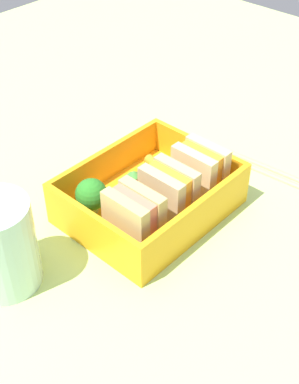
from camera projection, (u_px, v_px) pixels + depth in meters
ground_plane at (150, 218)px, 58.93cm from camera, size 120.00×120.00×2.00cm
bento_tray at (150, 207)px, 57.92cm from camera, size 17.11×13.64×1.20cm
bento_rim at (150, 189)px, 56.29cm from camera, size 17.11×13.64×3.93cm
sandwich_left at (200, 171)px, 57.24cm from camera, size 3.58×5.33×5.71cm
sandwich_center_left at (169, 193)px, 54.33cm from camera, size 3.58×5.33×5.71cm
sandwich_center at (134, 218)px, 51.43cm from camera, size 3.58×5.33×5.71cm
carrot_stick_far_left at (158, 167)px, 61.50cm from camera, size 2.03×4.06×1.23cm
strawberry_far_left at (133, 185)px, 57.71cm from camera, size 2.55×2.55×3.15cm
broccoli_floret at (91, 195)px, 54.95cm from camera, size 3.36×3.36×4.07cm
chopstick_pair at (236, 156)px, 65.67cm from camera, size 3.38×18.60×0.70cm
drinking_glass at (0, 245)px, 47.89cm from camera, size 6.66×6.66×9.07cm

